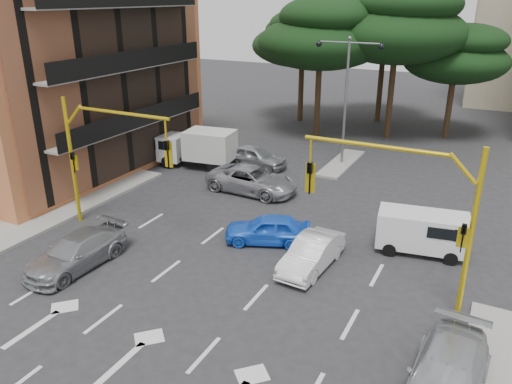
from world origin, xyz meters
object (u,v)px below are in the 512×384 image
car_silver_cross_a (252,180)px  van_white (422,233)px  street_lamp_center (347,79)px  car_white_hatch (312,253)px  car_silver_cross_b (256,157)px  signal_mast_left (99,148)px  car_blue_compact (268,229)px  box_truck_a (197,148)px  signal_mast_right (416,203)px  car_silver_parked (446,378)px  car_silver_wagon (76,252)px

car_silver_cross_a → van_white: van_white is taller
street_lamp_center → car_silver_cross_a: (-2.91, -6.88, -4.73)m
car_white_hatch → car_silver_cross_b: bearing=131.3°
signal_mast_left → car_blue_compact: (7.30, 2.08, -3.24)m
street_lamp_center → box_truck_a: 10.13m
signal_mast_right → car_silver_cross_b: (-11.49, 11.01, -3.20)m
signal_mast_right → car_silver_parked: 5.47m
car_silver_parked → van_white: van_white is taller
car_silver_parked → signal_mast_right: bearing=119.0°
car_silver_cross_b → signal_mast_right: bearing=-129.1°
signal_mast_right → street_lamp_center: bearing=115.9°
signal_mast_right → street_lamp_center: 15.65m
car_silver_cross_a → car_silver_cross_b: 4.26m
van_white → box_truck_a: size_ratio=0.74×
car_silver_cross_b → car_blue_compact: bearing=-145.2°
car_white_hatch → car_silver_cross_b: car_silver_cross_b is taller
car_silver_wagon → van_white: (12.00, 7.51, 0.25)m
car_silver_cross_a → car_silver_parked: size_ratio=1.08×
car_silver_wagon → car_silver_cross_b: (0.70, 14.30, 0.04)m
signal_mast_right → signal_mast_left: (-13.61, 0.00, 0.00)m
street_lamp_center → car_silver_wagon: (-5.38, -17.30, -4.77)m
signal_mast_left → car_silver_wagon: signal_mast_left is taller
street_lamp_center → car_blue_compact: bearing=-87.6°
car_silver_cross_b → car_silver_cross_a: bearing=-150.8°
car_silver_parked → car_silver_cross_b: bearing=135.4°
car_white_hatch → car_silver_cross_a: (-5.91, 6.25, 0.07)m
car_silver_wagon → box_truck_a: size_ratio=0.92×
car_silver_wagon → car_silver_parked: car_silver_parked is taller
signal_mast_left → car_blue_compact: size_ratio=1.59×
car_white_hatch → car_blue_compact: 2.77m
car_white_hatch → car_silver_parked: (5.70, -4.88, 0.05)m
car_silver_wagon → car_silver_cross_a: (2.47, 10.43, 0.05)m
signal_mast_left → car_silver_cross_a: signal_mast_left is taller
signal_mast_left → car_silver_cross_b: signal_mast_left is taller
car_white_hatch → van_white: bearing=46.7°
car_blue_compact → car_silver_cross_b: bearing=-171.7°
car_silver_wagon → car_silver_cross_a: car_silver_cross_a is taller
car_blue_compact → signal_mast_left: bearing=-96.0°
box_truck_a → car_white_hatch: bearing=-135.5°
car_silver_parked → signal_mast_left: bearing=169.2°
signal_mast_left → street_lamp_center: 15.65m
car_silver_wagon → car_silver_cross_b: car_silver_cross_b is taller
street_lamp_center → car_silver_parked: (8.70, -18.01, -4.75)m
car_blue_compact → car_silver_cross_a: size_ratio=0.75×
car_blue_compact → van_white: bearing=87.3°
car_white_hatch → car_silver_cross_a: size_ratio=0.76×
car_silver_wagon → car_silver_parked: (14.08, -0.71, 0.03)m
street_lamp_center → van_white: (6.62, -9.80, -4.52)m
signal_mast_left → car_white_hatch: signal_mast_left is taller
car_blue_compact → box_truck_a: box_truck_a is taller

